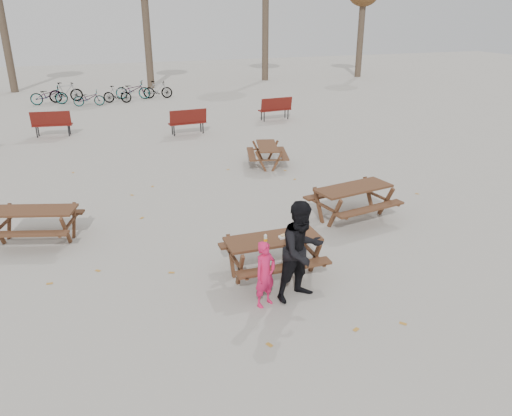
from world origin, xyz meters
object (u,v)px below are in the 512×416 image
object	(u,v)px
adult	(302,251)
picnic_table_east	(353,203)
picnic_table_north	(37,225)
main_picnic_table	(273,247)
child	(265,274)
food_tray	(284,237)
picnic_table_far	(267,155)
soda_bottle	(266,239)

from	to	relation	value
adult	picnic_table_east	distance (m)	3.92
adult	picnic_table_north	distance (m)	6.09
main_picnic_table	child	xyz separation A→B (m)	(-0.50, -0.96, 0.01)
child	picnic_table_north	bearing A→B (deg)	109.41
food_tray	picnic_table_north	size ratio (longest dim) A/B	0.10
picnic_table_east	picnic_table_far	xyz separation A→B (m)	(-0.47, 4.77, -0.07)
main_picnic_table	picnic_table_far	world-z (taller)	main_picnic_table
picnic_table_far	child	bearing A→B (deg)	174.25
main_picnic_table	picnic_table_east	distance (m)	3.41
child	picnic_table_far	world-z (taller)	child
main_picnic_table	food_tray	distance (m)	0.29
picnic_table_east	picnic_table_far	size ratio (longest dim) A/B	1.22
adult	picnic_table_east	xyz separation A→B (m)	(2.62, 2.87, -0.51)
picnic_table_east	picnic_table_far	distance (m)	4.80
soda_bottle	child	distance (m)	0.90
soda_bottle	adult	size ratio (longest dim) A/B	0.09
food_tray	child	bearing A→B (deg)	-127.65
adult	main_picnic_table	bearing A→B (deg)	85.74
main_picnic_table	soda_bottle	size ratio (longest dim) A/B	10.59
main_picnic_table	adult	bearing A→B (deg)	-78.93
soda_bottle	main_picnic_table	bearing A→B (deg)	35.33
child	adult	size ratio (longest dim) A/B	0.66
food_tray	adult	distance (m)	0.87
picnic_table_north	picnic_table_far	world-z (taller)	picnic_table_north
main_picnic_table	child	world-z (taller)	child
soda_bottle	picnic_table_far	size ratio (longest dim) A/B	0.11
child	adult	bearing A→B (deg)	-22.06
main_picnic_table	picnic_table_far	bearing A→B (deg)	70.87
food_tray	picnic_table_north	bearing A→B (deg)	145.69
soda_bottle	picnic_table_north	bearing A→B (deg)	142.56
food_tray	picnic_table_north	distance (m)	5.56
main_picnic_table	picnic_table_north	distance (m)	5.36
child	adult	xyz separation A→B (m)	(0.68, 0.03, 0.31)
adult	picnic_table_north	xyz separation A→B (m)	(-4.57, 3.99, -0.54)
adult	picnic_table_north	bearing A→B (deg)	123.57
food_tray	soda_bottle	distance (m)	0.40
picnic_table_east	child	bearing A→B (deg)	-149.53
main_picnic_table	picnic_table_far	size ratio (longest dim) A/B	1.16
food_tray	picnic_table_east	size ratio (longest dim) A/B	0.10
soda_bottle	child	bearing A→B (deg)	-110.03
child	picnic_table_east	size ratio (longest dim) A/B	0.63
main_picnic_table	picnic_table_north	bearing A→B (deg)	145.11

